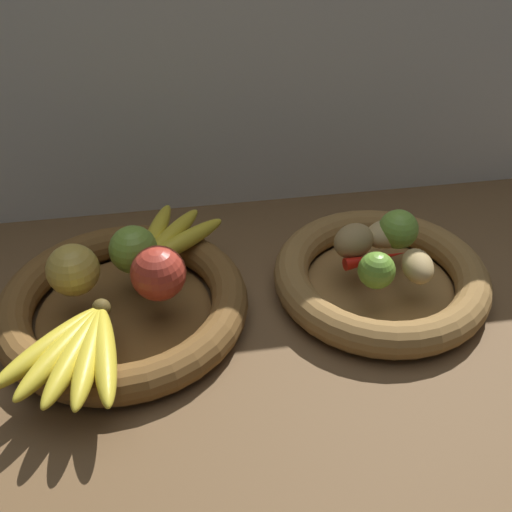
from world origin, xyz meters
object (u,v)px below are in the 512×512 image
Objects in this scene: apple_green_back at (133,250)px; potato_small at (418,266)px; lime_near at (377,270)px; lime_far at (398,229)px; fruit_bowl_right at (381,279)px; apple_golden_left at (73,270)px; banana_bunch_back at (169,238)px; chili_pepper at (377,260)px; fruit_bowl_left at (123,307)px; apple_red_right at (158,273)px; banana_bunch_front at (76,351)px; potato_back at (389,233)px; potato_oblong at (354,241)px.

apple_green_back is 1.06× the size of potato_small.
lime_far is (6.27, 8.69, 0.39)cm from lime_near.
fruit_bowl_right is 4.45× the size of apple_golden_left.
lime_far is at bearing 54.16° from lime_near.
lime_near is at bearing -26.77° from banana_bunch_back.
chili_pepper is at bearing -1.71° from apple_golden_left.
fruit_bowl_left is 38.89cm from fruit_bowl_right.
lime_near is at bearing -6.88° from fruit_bowl_left.
apple_red_right is 1.05× the size of apple_golden_left.
apple_golden_left is at bearing 172.31° from lime_near.
apple_golden_left is at bearing -176.43° from lime_far.
lime_far is at bearing 3.57° from apple_golden_left.
fruit_bowl_left is at bearing 67.36° from banana_bunch_front.
apple_green_back reaches higher than lime_far.
lime_near is at bearing -118.98° from potato_back.
apple_green_back is 0.41× the size of banana_bunch_back.
chili_pepper is at bearing 69.20° from lime_near.
fruit_bowl_right is (38.89, 0.00, 0.01)cm from fruit_bowl_left.
apple_golden_left is (-8.26, -3.65, 0.14)cm from apple_green_back.
potato_small is (3.59, -3.59, 4.86)cm from fruit_bowl_right.
apple_green_back is 0.38× the size of banana_bunch_front.
apple_red_right reaches higher than apple_green_back.
apple_golden_left is 43.83cm from chili_pepper.
banana_bunch_front is at bearing -85.90° from apple_golden_left.
potato_oblong is at bearing 98.65° from lime_near.
lime_near is (33.80, -9.33, -0.87)cm from apple_green_back.
potato_small reaches higher than fruit_bowl_left.
apple_golden_left is 0.74× the size of chili_pepper.
potato_oblong is (-6.27, -1.79, 0.53)cm from potato_back.
banana_bunch_back is at bearing 44.51° from apple_green_back.
fruit_bowl_left is 6.77× the size of lime_near.
apple_golden_left is at bearing 94.10° from banana_bunch_front.
apple_green_back is 18.80cm from banana_bunch_front.
potato_oblong is at bearing 5.14° from fruit_bowl_left.
apple_red_right reaches higher than apple_golden_left.
fruit_bowl_right is 7.59cm from lime_near.
chili_pepper is (35.46, -4.96, -2.58)cm from apple_green_back.
fruit_bowl_left is 5.43× the size of potato_small.
apple_red_right is (5.61, -1.52, 6.70)cm from fruit_bowl_left.
banana_bunch_back is at bearing 53.79° from fruit_bowl_left.
potato_oblong is (40.92, 1.81, -1.10)cm from apple_golden_left.
chili_pepper is at bearing -136.91° from lime_far.
lime_near reaches higher than fruit_bowl_left.
potato_oblong is at bearing 123.87° from chili_pepper.
banana_bunch_front is at bearing -169.71° from potato_small.
chili_pepper is (32.05, 1.55, -2.90)cm from apple_red_right.
potato_back is at bearing 4.36° from apple_golden_left.
fruit_bowl_right is 7.44cm from potato_oblong.
lime_far is at bearing 5.87° from fruit_bowl_left.
banana_bunch_back is 2.57× the size of potato_oblong.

